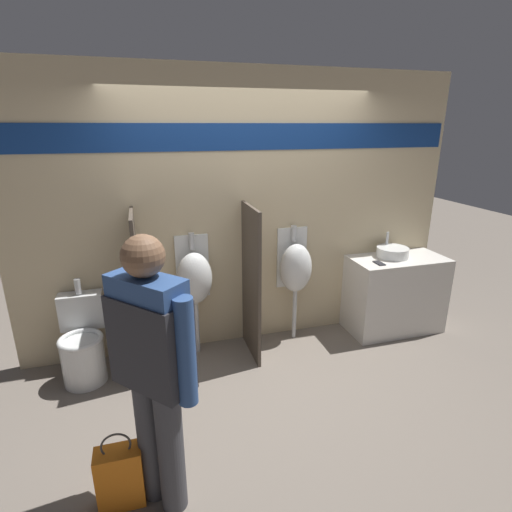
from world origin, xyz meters
name	(u,v)px	position (x,y,z in m)	size (l,w,h in m)	color
ground_plane	(261,366)	(0.00, 0.00, 0.00)	(16.00, 16.00, 0.00)	#70665B
display_wall	(244,213)	(0.00, 0.60, 1.36)	(4.38, 0.07, 2.70)	beige
sink_counter	(395,294)	(1.63, 0.31, 0.42)	(1.02, 0.52, 0.83)	silver
sink_basin	(392,252)	(1.58, 0.36, 0.89)	(0.34, 0.34, 0.25)	silver
cell_phone	(379,263)	(1.32, 0.21, 0.84)	(0.07, 0.14, 0.01)	#232328
divider_near_counter	(139,295)	(-1.05, 0.28, 0.75)	(0.03, 0.59, 1.49)	#4C4238
divider_mid	(251,283)	(-0.02, 0.28, 0.75)	(0.03, 0.59, 1.49)	#4C4238
urinal_near_counter	(194,278)	(-0.54, 0.44, 0.79)	(0.34, 0.27, 1.22)	silver
urinal_far	(295,268)	(0.50, 0.44, 0.79)	(0.34, 0.27, 1.22)	silver
toilet	(83,346)	(-1.57, 0.28, 0.32)	(0.38, 0.54, 0.89)	silver
person_in_vest	(153,360)	(-0.97, -1.19, 0.97)	(0.46, 0.47, 1.68)	#3D3D42
shopping_bag	(120,477)	(-1.22, -1.15, 0.20)	(0.27, 0.15, 0.51)	orange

